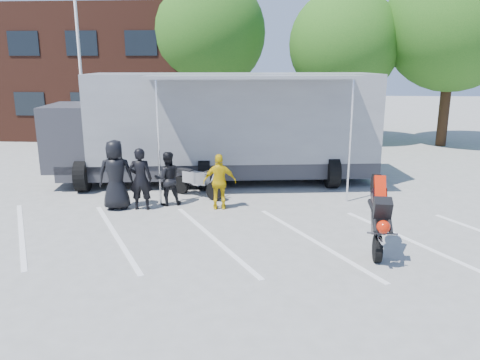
# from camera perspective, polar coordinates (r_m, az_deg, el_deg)

# --- Properties ---
(ground) EXTENTS (100.00, 100.00, 0.00)m
(ground) POSITION_cam_1_polar(r_m,az_deg,el_deg) (10.47, -5.11, -9.02)
(ground) COLOR #999994
(ground) RESTS_ON ground
(parking_bay_lines) EXTENTS (18.09, 13.33, 0.01)m
(parking_bay_lines) POSITION_cam_1_polar(r_m,az_deg,el_deg) (11.38, -4.30, -7.01)
(parking_bay_lines) COLOR white
(parking_bay_lines) RESTS_ON ground
(office_building) EXTENTS (18.00, 8.00, 7.00)m
(office_building) POSITION_cam_1_polar(r_m,az_deg,el_deg) (29.85, -19.13, 12.30)
(office_building) COLOR #482217
(office_building) RESTS_ON ground
(flagpole) EXTENTS (1.61, 0.12, 8.00)m
(flagpole) POSITION_cam_1_polar(r_m,az_deg,el_deg) (21.04, -18.48, 16.09)
(flagpole) COLOR white
(flagpole) RESTS_ON ground
(tree_left) EXTENTS (6.12, 6.12, 8.64)m
(tree_left) POSITION_cam_1_polar(r_m,az_deg,el_deg) (25.78, -4.03, 17.43)
(tree_left) COLOR #382314
(tree_left) RESTS_ON ground
(tree_mid) EXTENTS (5.44, 5.44, 7.68)m
(tree_mid) POSITION_cam_1_polar(r_m,az_deg,el_deg) (24.73, 12.57, 15.83)
(tree_mid) COLOR #382314
(tree_mid) RESTS_ON ground
(tree_right) EXTENTS (6.46, 6.46, 9.12)m
(tree_right) POSITION_cam_1_polar(r_m,az_deg,el_deg) (25.46, 24.57, 16.98)
(tree_right) COLOR #382314
(tree_right) RESTS_ON ground
(transporter_truck) EXTENTS (12.38, 7.14, 3.74)m
(transporter_truck) POSITION_cam_1_polar(r_m,az_deg,el_deg) (16.67, -2.44, -0.09)
(transporter_truck) COLOR gray
(transporter_truck) RESTS_ON ground
(parked_motorcycle) EXTENTS (2.04, 1.54, 1.03)m
(parked_motorcycle) POSITION_cam_1_polar(r_m,az_deg,el_deg) (14.74, -5.19, -2.06)
(parked_motorcycle) COLOR #AEAEB3
(parked_motorcycle) RESTS_ON ground
(stunt_bike_rider) EXTENTS (0.89, 1.70, 1.94)m
(stunt_bike_rider) POSITION_cam_1_polar(r_m,az_deg,el_deg) (11.09, 15.86, -8.17)
(stunt_bike_rider) COLOR black
(stunt_bike_rider) RESTS_ON ground
(spectator_leather_a) EXTENTS (1.09, 0.83, 2.01)m
(spectator_leather_a) POSITION_cam_1_polar(r_m,az_deg,el_deg) (13.72, -14.91, 0.62)
(spectator_leather_a) COLOR black
(spectator_leather_a) RESTS_ON ground
(spectator_leather_b) EXTENTS (0.68, 0.48, 1.79)m
(spectator_leather_b) POSITION_cam_1_polar(r_m,az_deg,el_deg) (13.53, -12.03, 0.12)
(spectator_leather_b) COLOR black
(spectator_leather_b) RESTS_ON ground
(spectator_leather_c) EXTENTS (0.93, 0.82, 1.59)m
(spectator_leather_c) POSITION_cam_1_polar(r_m,az_deg,el_deg) (13.85, -8.84, 0.17)
(spectator_leather_c) COLOR black
(spectator_leather_c) RESTS_ON ground
(spectator_hivis) EXTENTS (0.98, 0.51, 1.60)m
(spectator_hivis) POSITION_cam_1_polar(r_m,az_deg,el_deg) (13.30, -2.49, -0.23)
(spectator_hivis) COLOR #DDB60B
(spectator_hivis) RESTS_ON ground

